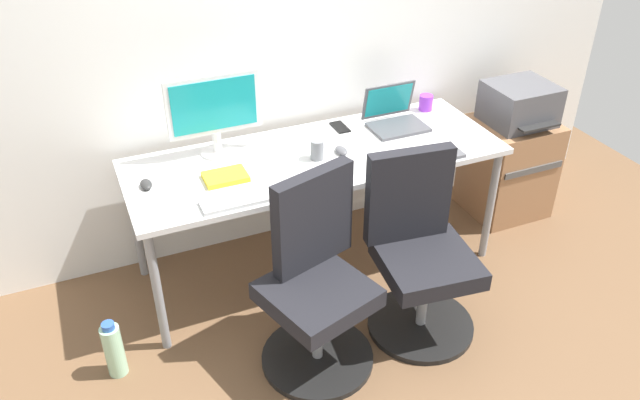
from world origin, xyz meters
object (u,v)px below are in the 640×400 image
at_px(printer, 520,104).
at_px(coffee_mug, 426,103).
at_px(office_chair_right, 419,255).
at_px(side_cabinet, 508,166).
at_px(water_bottle_on_floor, 114,350).
at_px(open_laptop, 394,116).
at_px(office_chair_left, 316,284).
at_px(desktop_monitor, 214,109).

relative_size(printer, coffee_mug, 4.35).
height_order(office_chair_right, side_cabinet, office_chair_right).
distance_m(water_bottle_on_floor, open_laptop, 1.91).
relative_size(office_chair_left, office_chair_right, 1.00).
height_order(office_chair_left, printer, office_chair_left).
bearing_deg(office_chair_right, desktop_monitor, 131.60).
distance_m(desktop_monitor, open_laptop, 1.03).
xyz_separation_m(desktop_monitor, coffee_mug, (1.28, 0.04, -0.20)).
xyz_separation_m(water_bottle_on_floor, open_laptop, (1.72, 0.53, 0.63)).
bearing_deg(printer, side_cabinet, 90.00).
bearing_deg(coffee_mug, office_chair_right, -121.22).
distance_m(office_chair_right, side_cabinet, 1.28).
relative_size(side_cabinet, water_bottle_on_floor, 2.02).
distance_m(printer, desktop_monitor, 1.83).
distance_m(water_bottle_on_floor, desktop_monitor, 1.25).
height_order(side_cabinet, open_laptop, open_laptop).
height_order(office_chair_left, side_cabinet, office_chair_left).
relative_size(water_bottle_on_floor, desktop_monitor, 0.65).
xyz_separation_m(printer, water_bottle_on_floor, (-2.53, -0.45, -0.60)).
xyz_separation_m(office_chair_left, printer, (1.62, 0.69, 0.32)).
height_order(side_cabinet, coffee_mug, coffee_mug).
relative_size(side_cabinet, open_laptop, 2.02).
bearing_deg(open_laptop, office_chair_right, -108.58).
bearing_deg(office_chair_left, water_bottle_on_floor, 165.27).
height_order(side_cabinet, printer, printer).
relative_size(office_chair_right, open_laptop, 3.03).
bearing_deg(desktop_monitor, coffee_mug, 1.59).
distance_m(office_chair_right, desktop_monitor, 1.25).
height_order(office_chair_right, open_laptop, open_laptop).
height_order(printer, desktop_monitor, desktop_monitor).
xyz_separation_m(water_bottle_on_floor, coffee_mug, (1.99, 0.64, 0.62)).
height_order(water_bottle_on_floor, desktop_monitor, desktop_monitor).
xyz_separation_m(office_chair_right, printer, (1.07, 0.69, 0.32)).
bearing_deg(printer, open_laptop, 174.11).
distance_m(printer, coffee_mug, 0.57).
bearing_deg(side_cabinet, desktop_monitor, 175.24).
bearing_deg(coffee_mug, desktop_monitor, -178.41).
bearing_deg(coffee_mug, printer, -19.24).
distance_m(office_chair_left, open_laptop, 1.17).
relative_size(printer, open_laptop, 1.29).
distance_m(side_cabinet, coffee_mug, 0.73).
bearing_deg(desktop_monitor, side_cabinet, -4.76).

